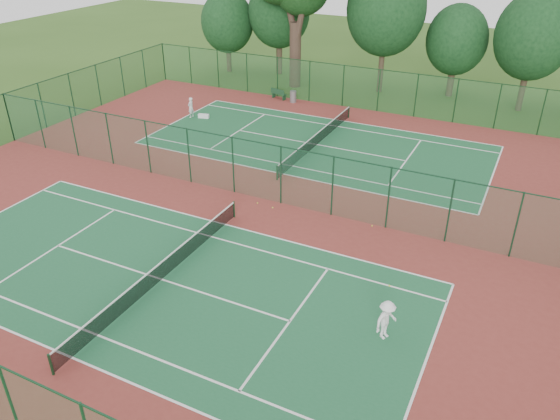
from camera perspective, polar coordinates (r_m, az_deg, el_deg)
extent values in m
plane|color=#31561A|center=(31.77, -2.40, 1.32)|extent=(120.00, 120.00, 0.00)
cube|color=maroon|center=(31.77, -2.40, 1.33)|extent=(40.00, 36.00, 0.01)
cube|color=#1C5B35|center=(25.44, -12.19, -7.13)|extent=(23.77, 10.97, 0.01)
cube|color=#1C5932|center=(39.15, 3.93, 6.82)|extent=(23.77, 10.97, 0.01)
cube|color=#1C542C|center=(46.59, 8.42, 12.49)|extent=(40.00, 0.02, 3.50)
cube|color=#123318|center=(46.14, 8.58, 14.52)|extent=(40.00, 0.05, 0.05)
cube|color=#194B29|center=(43.68, -26.47, 8.65)|extent=(0.02, 36.00, 3.50)
cube|color=#153A23|center=(43.21, -26.97, 10.76)|extent=(0.05, 36.00, 0.05)
cube|color=#194C2F|center=(31.00, -2.47, 4.19)|extent=(40.00, 0.02, 3.50)
cube|color=#143721|center=(30.32, -2.54, 7.13)|extent=(40.00, 0.05, 0.05)
cylinder|color=#14371C|center=(21.79, -22.82, -14.68)|extent=(0.10, 0.10, 0.97)
cylinder|color=#14371C|center=(29.56, -4.83, 0.06)|extent=(0.10, 0.10, 0.97)
cube|color=black|center=(25.17, -12.30, -6.26)|extent=(0.02, 12.80, 0.85)
cube|color=white|center=(24.92, -12.41, -5.44)|extent=(0.04, 12.80, 0.06)
cylinder|color=#13351A|center=(33.61, -0.30, 3.90)|extent=(0.10, 0.10, 0.97)
cylinder|color=#13351A|center=(44.61, 7.21, 10.12)|extent=(0.10, 0.10, 0.97)
cube|color=black|center=(38.97, 3.96, 7.46)|extent=(0.02, 12.80, 0.85)
cube|color=silver|center=(38.82, 3.98, 8.06)|extent=(0.04, 12.80, 0.06)
imported|color=white|center=(21.77, 11.06, -11.22)|extent=(1.03, 1.26, 1.70)
imported|color=silver|center=(44.86, -9.30, 10.54)|extent=(0.40, 0.60, 1.62)
cylinder|color=gray|center=(48.14, 1.38, 11.77)|extent=(0.73, 0.73, 0.99)
cube|color=#12361D|center=(49.48, -0.65, 11.93)|extent=(0.17, 0.41, 0.45)
cube|color=#12361D|center=(48.74, 0.44, 11.66)|extent=(0.17, 0.41, 0.45)
cube|color=#12361D|center=(49.03, -0.11, 12.07)|extent=(1.55, 0.76, 0.05)
cube|color=#12361D|center=(48.82, -0.27, 12.28)|extent=(1.46, 0.40, 0.45)
cube|color=white|center=(44.74, -7.98, 9.69)|extent=(0.90, 0.51, 0.32)
sphere|color=#C8DF34|center=(30.57, -0.77, 0.27)|extent=(0.07, 0.07, 0.07)
sphere|color=yellow|center=(29.22, 9.60, -1.64)|extent=(0.08, 0.08, 0.08)
sphere|color=gold|center=(31.06, -2.37, 0.74)|extent=(0.07, 0.07, 0.07)
cylinder|color=#33231B|center=(52.24, 1.60, 15.89)|extent=(1.07, 1.07, 5.84)
cylinder|color=#33231B|center=(52.06, 0.88, 20.76)|extent=(1.98, 0.58, 5.81)
cylinder|color=#33231B|center=(50.86, 2.53, 20.87)|extent=(1.85, 0.54, 6.30)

